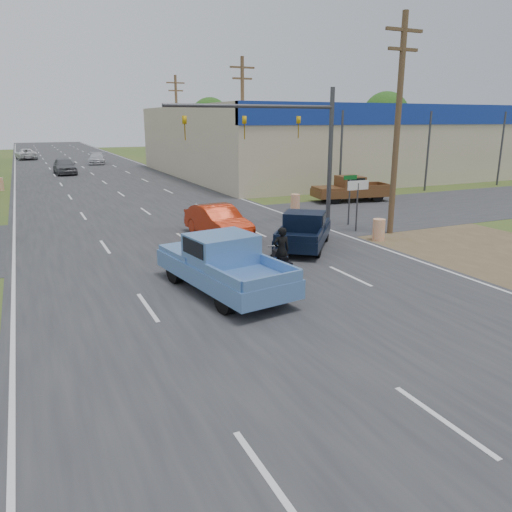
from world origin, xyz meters
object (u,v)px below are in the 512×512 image
brown_pickup (349,189)px  red_convertible (218,222)px  motorcycle (281,264)px  distant_car_white (26,154)px  blue_pickup (221,262)px  navy_pickup (304,230)px  distant_car_grey (64,166)px  rider (281,253)px  distant_car_silver (97,158)px

brown_pickup → red_convertible: bearing=127.5°
red_convertible → motorcycle: bearing=-96.2°
motorcycle → distant_car_white: distant_car_white is taller
distant_car_white → blue_pickup: bearing=88.0°
navy_pickup → distant_car_grey: 36.98m
red_convertible → rider: (-0.09, -6.50, 0.08)m
navy_pickup → motorcycle: bearing=-92.0°
motorcycle → navy_pickup: navy_pickup is taller
blue_pickup → distant_car_silver: blue_pickup is taller
red_convertible → blue_pickup: 7.54m
distant_car_grey → distant_car_silver: distant_car_grey is taller
red_convertible → distant_car_white: red_convertible is taller
brown_pickup → distant_car_silver: (-11.25, 38.07, -0.17)m
red_convertible → blue_pickup: size_ratio=0.77×
brown_pickup → motorcycle: bearing=146.4°
blue_pickup → red_convertible: bearing=61.3°
navy_pickup → rider: bearing=-92.3°
red_convertible → distant_car_white: size_ratio=0.86×
brown_pickup → distant_car_white: (-19.18, 49.90, -0.13)m
red_convertible → distant_car_grey: (-4.08, 33.05, 0.08)m
blue_pickup → distant_car_grey: (-1.49, 40.14, -0.12)m
rider → brown_pickup: (12.00, 12.88, 0.03)m
red_convertible → distant_car_grey: size_ratio=0.94×
rider → blue_pickup: (-2.49, -0.59, 0.11)m
brown_pickup → distant_car_grey: bearing=40.2°
motorcycle → distant_car_white: bearing=103.3°
motorcycle → distant_car_silver: (0.76, 50.99, 0.27)m
motorcycle → blue_pickup: bearing=-160.8°
rider → navy_pickup: (2.82, 3.20, -0.05)m
navy_pickup → distant_car_grey: size_ratio=0.98×
motorcycle → rider: size_ratio=1.14×
distant_car_grey → blue_pickup: bearing=-90.4°
rider → distant_car_white: (-7.18, 62.78, -0.10)m
rider → blue_pickup: 2.56m
red_convertible → brown_pickup: brown_pickup is taller
motorcycle → distant_car_silver: 50.99m
blue_pickup → navy_pickup: (5.31, 3.79, -0.16)m
navy_pickup → brown_pickup: 13.34m
rider → navy_pickup: bearing=-124.6°
navy_pickup → distant_car_silver: 47.80m
distant_car_silver → motorcycle: bearing=-81.0°
distant_car_grey → navy_pickup: bearing=-81.9°
motorcycle → brown_pickup: bearing=53.9°
distant_car_grey → distant_car_white: (-3.20, 23.23, -0.09)m
navy_pickup → brown_pickup: bearing=85.6°
brown_pickup → rider: bearing=146.3°
brown_pickup → distant_car_silver: bearing=25.7°
motorcycle → distant_car_white: (-7.17, 62.82, 0.31)m
navy_pickup → distant_car_silver: navy_pickup is taller
blue_pickup → distant_car_grey: bearing=83.5°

